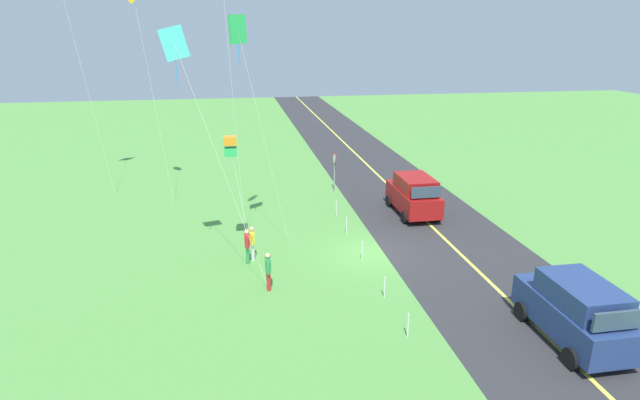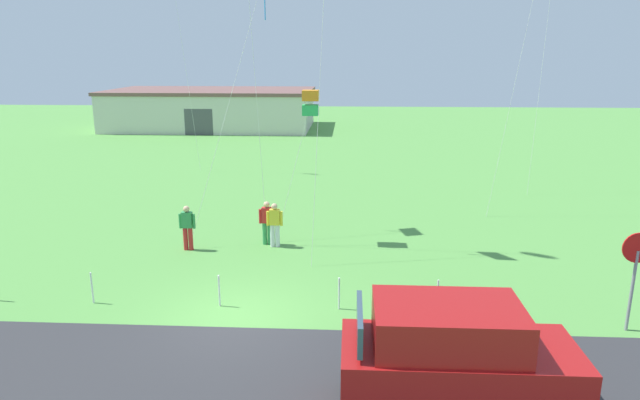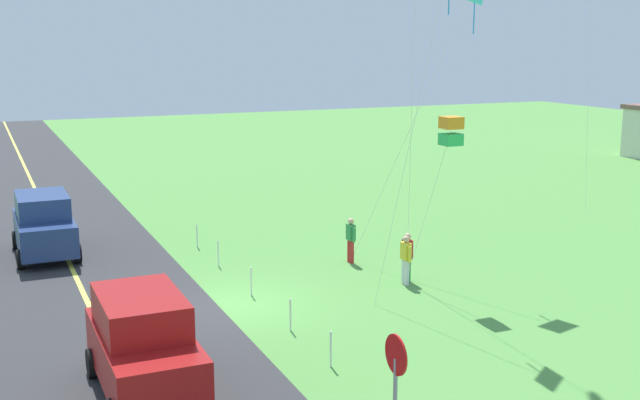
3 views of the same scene
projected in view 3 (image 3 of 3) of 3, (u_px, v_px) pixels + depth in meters
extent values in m
cube|color=#549342|center=(236.00, 306.00, 23.54)|extent=(120.00, 120.00, 0.10)
cube|color=#2D2D30|center=(97.00, 323.00, 21.96)|extent=(120.00, 7.00, 0.00)
cube|color=#E5E04C|center=(97.00, 323.00, 21.96)|extent=(120.00, 0.16, 0.00)
cube|color=maroon|center=(144.00, 356.00, 17.41)|extent=(4.40, 1.90, 1.10)
cube|color=maroon|center=(140.00, 312.00, 17.45)|extent=(2.73, 1.75, 0.80)
cube|color=#334756|center=(151.00, 328.00, 16.47)|extent=(0.10, 1.61, 0.64)
cube|color=#334756|center=(127.00, 291.00, 18.90)|extent=(0.10, 1.61, 0.60)
cylinder|color=black|center=(205.00, 398.00, 16.61)|extent=(0.68, 0.22, 0.68)
cylinder|color=black|center=(173.00, 350.00, 19.18)|extent=(0.68, 0.22, 0.68)
cylinder|color=black|center=(92.00, 363.00, 18.43)|extent=(0.68, 0.22, 0.68)
cube|color=navy|center=(45.00, 232.00, 28.67)|extent=(4.40, 1.90, 1.10)
cube|color=navy|center=(42.00, 205.00, 28.71)|extent=(2.73, 1.75, 0.80)
cube|color=#334756|center=(45.00, 211.00, 27.74)|extent=(0.10, 1.62, 0.64)
cube|color=#334756|center=(38.00, 197.00, 30.16)|extent=(0.10, 1.62, 0.60)
cylinder|color=black|center=(78.00, 253.00, 27.87)|extent=(0.68, 0.22, 0.68)
cylinder|color=black|center=(20.00, 259.00, 27.13)|extent=(0.68, 0.22, 0.68)
cylinder|color=black|center=(68.00, 235.00, 30.44)|extent=(0.68, 0.22, 0.68)
cylinder|color=black|center=(16.00, 240.00, 29.69)|extent=(0.68, 0.22, 0.68)
cylinder|color=red|center=(396.00, 355.00, 14.20)|extent=(0.76, 0.04, 0.76)
cylinder|color=white|center=(397.00, 355.00, 14.21)|extent=(0.62, 0.01, 0.62)
cylinder|color=red|center=(350.00, 251.00, 27.98)|extent=(0.16, 0.16, 0.82)
cylinder|color=red|center=(352.00, 252.00, 27.81)|extent=(0.16, 0.16, 0.82)
cube|color=#338C4C|center=(351.00, 232.00, 27.76)|extent=(0.36, 0.22, 0.56)
cylinder|color=#338C4C|center=(348.00, 232.00, 27.98)|extent=(0.10, 0.10, 0.52)
cylinder|color=#338C4C|center=(354.00, 235.00, 27.55)|extent=(0.10, 0.10, 0.52)
sphere|color=#D8AD84|center=(351.00, 221.00, 27.68)|extent=(0.22, 0.22, 0.22)
cylinder|color=silver|center=(404.00, 271.00, 25.48)|extent=(0.16, 0.16, 0.82)
cylinder|color=silver|center=(407.00, 273.00, 25.32)|extent=(0.16, 0.16, 0.82)
cube|color=yellow|center=(406.00, 251.00, 25.26)|extent=(0.36, 0.22, 0.56)
cylinder|color=yellow|center=(402.00, 251.00, 25.49)|extent=(0.10, 0.10, 0.52)
cylinder|color=yellow|center=(410.00, 254.00, 25.06)|extent=(0.10, 0.10, 0.52)
sphere|color=#D8AD84|center=(406.00, 239.00, 25.19)|extent=(0.22, 0.22, 0.22)
cylinder|color=#338C4C|center=(406.00, 268.00, 25.85)|extent=(0.16, 0.16, 0.82)
cylinder|color=#338C4C|center=(408.00, 269.00, 25.69)|extent=(0.16, 0.16, 0.82)
cube|color=red|center=(407.00, 248.00, 25.64)|extent=(0.36, 0.22, 0.56)
cylinder|color=red|center=(404.00, 248.00, 25.86)|extent=(0.10, 0.10, 0.52)
cylinder|color=red|center=(411.00, 251.00, 25.43)|extent=(0.10, 0.10, 0.52)
sphere|color=#D8AD84|center=(408.00, 236.00, 25.56)|extent=(0.22, 0.22, 0.22)
cylinder|color=silver|center=(410.00, 130.00, 26.56)|extent=(2.46, 3.15, 9.49)
cylinder|color=#2D8CE5|center=(474.00, 12.00, 25.31)|extent=(0.04, 0.04, 1.40)
cylinder|color=silver|center=(427.00, 210.00, 24.57)|extent=(1.26, 0.76, 5.04)
cube|color=orange|center=(451.00, 123.00, 23.61)|extent=(0.56, 0.56, 0.36)
cube|color=green|center=(451.00, 139.00, 23.71)|extent=(0.56, 0.56, 0.36)
cylinder|color=silver|center=(415.00, 2.00, 24.66)|extent=(0.98, 0.71, 17.75)
cylinder|color=silver|center=(411.00, 136.00, 22.71)|extent=(0.38, 2.03, 10.00)
cylinder|color=silver|center=(589.00, 62.00, 35.41)|extent=(1.37, 0.50, 13.49)
cylinder|color=silver|center=(197.00, 236.00, 29.92)|extent=(0.05, 0.05, 0.90)
cylinder|color=silver|center=(218.00, 254.00, 27.42)|extent=(0.05, 0.05, 0.90)
cylinder|color=silver|center=(251.00, 282.00, 24.24)|extent=(0.05, 0.05, 0.90)
cylinder|color=silver|center=(290.00, 315.00, 21.32)|extent=(0.05, 0.05, 0.90)
cylinder|color=silver|center=(331.00, 349.00, 18.96)|extent=(0.05, 0.05, 0.90)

